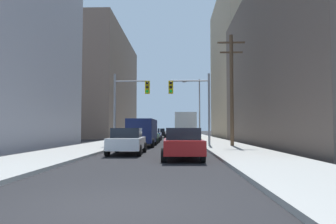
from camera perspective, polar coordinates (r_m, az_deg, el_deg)
ground_plane at (r=6.07m, az=-11.05°, el=-17.18°), size 400.00×400.00×0.00m
sidewalk_left at (r=56.14m, az=-4.93°, el=-4.53°), size 3.91×160.00×0.15m
sidewalk_right at (r=55.90m, az=5.80°, el=-4.53°), size 3.91×160.00×0.15m
city_bus at (r=40.96m, az=3.30°, el=-2.48°), size 2.82×11.56×3.40m
cargo_van_navy at (r=25.77m, az=-4.71°, el=-3.53°), size 2.16×5.24×2.26m
sedan_red at (r=14.98m, az=2.73°, el=-5.82°), size 1.95×4.25×1.52m
sedan_white at (r=18.13m, az=-7.56°, el=-5.33°), size 1.95×4.24×1.52m
sedan_green at (r=31.45m, az=-3.41°, el=-4.40°), size 1.95×4.21×1.52m
sedan_blue at (r=38.53m, az=-2.69°, el=-4.16°), size 1.95×4.21×1.52m
sedan_black at (r=50.81m, az=-1.51°, el=-3.91°), size 1.95×4.23×1.52m
traffic_signal_near_left at (r=25.51m, az=-7.11°, el=2.59°), size 2.98×0.44×6.00m
traffic_signal_near_right at (r=25.23m, az=4.37°, el=2.68°), size 3.39×0.44×6.00m
utility_pole_right at (r=25.16m, az=11.68°, el=4.46°), size 2.20×0.28×9.00m
street_lamp_right at (r=37.43m, az=5.34°, el=1.56°), size 2.19×0.32×7.50m
building_left_mid_office at (r=60.15m, az=-15.89°, el=4.51°), size 17.34×28.86×18.65m
building_right_mid_block at (r=54.44m, az=18.01°, el=8.23°), size 16.44×24.13×24.09m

